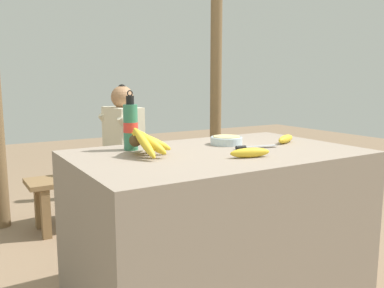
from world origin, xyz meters
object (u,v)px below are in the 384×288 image
(loose_banana_side, at_px, (286,139))
(knife, at_px, (251,147))
(wooden_bench, at_px, (137,176))
(banana_bunch_green, at_px, (189,155))
(water_bottle, at_px, (131,126))
(loose_banana_front, at_px, (250,153))
(seated_vendor, at_px, (119,145))
(support_post_far, at_px, (216,77))
(serving_bowl, at_px, (226,140))
(banana_bunch_ripe, at_px, (144,141))

(loose_banana_side, distance_m, knife, 0.30)
(wooden_bench, distance_m, banana_bunch_green, 0.52)
(banana_bunch_green, bearing_deg, water_bottle, -132.31)
(loose_banana_front, bearing_deg, seated_vendor, 91.78)
(loose_banana_side, height_order, support_post_far, support_post_far)
(loose_banana_front, xyz_separation_m, knife, (0.16, 0.19, -0.01))
(support_post_far, bearing_deg, water_bottle, -136.56)
(serving_bowl, xyz_separation_m, knife, (0.03, -0.18, -0.02))
(banana_bunch_ripe, xyz_separation_m, serving_bowl, (0.53, 0.07, -0.04))
(water_bottle, relative_size, seated_vendor, 0.28)
(serving_bowl, xyz_separation_m, loose_banana_front, (-0.13, -0.37, -0.00))
(serving_bowl, height_order, loose_banana_side, serving_bowl)
(knife, relative_size, seated_vendor, 0.22)
(water_bottle, relative_size, loose_banana_side, 1.58)
(serving_bowl, xyz_separation_m, support_post_far, (0.98, 1.53, 0.36))
(knife, xyz_separation_m, support_post_far, (0.95, 1.71, 0.37))
(knife, xyz_separation_m, banana_bunch_green, (0.46, 1.40, -0.31))
(water_bottle, xyz_separation_m, wooden_bench, (0.51, 1.11, -0.55))
(banana_bunch_ripe, relative_size, loose_banana_side, 1.73)
(loose_banana_front, height_order, support_post_far, support_post_far)
(banana_bunch_ripe, height_order, serving_bowl, banana_bunch_ripe)
(knife, bearing_deg, serving_bowl, 107.87)
(knife, bearing_deg, support_post_far, 70.78)
(water_bottle, bearing_deg, support_post_far, 43.44)
(serving_bowl, distance_m, seated_vendor, 1.21)
(wooden_bench, bearing_deg, loose_banana_side, -76.10)
(loose_banana_side, distance_m, banana_bunch_green, 1.40)
(water_bottle, height_order, seated_vendor, seated_vendor)
(water_bottle, xyz_separation_m, loose_banana_side, (0.84, -0.24, -0.10))
(seated_vendor, bearing_deg, banana_bunch_ripe, 68.19)
(loose_banana_front, bearing_deg, support_post_far, 59.65)
(loose_banana_side, relative_size, support_post_far, 0.08)
(banana_bunch_ripe, bearing_deg, loose_banana_front, -36.91)
(loose_banana_front, bearing_deg, loose_banana_side, 27.64)
(serving_bowl, height_order, wooden_bench, serving_bowl)
(banana_bunch_ripe, height_order, loose_banana_front, banana_bunch_ripe)
(banana_bunch_ripe, relative_size, seated_vendor, 0.31)
(banana_bunch_green, relative_size, support_post_far, 0.13)
(loose_banana_side, distance_m, support_post_far, 1.82)
(knife, bearing_deg, banana_bunch_green, 81.60)
(water_bottle, height_order, wooden_bench, water_bottle)
(loose_banana_side, height_order, wooden_bench, loose_banana_side)
(knife, height_order, seated_vendor, seated_vendor)
(banana_bunch_ripe, relative_size, loose_banana_front, 1.65)
(water_bottle, height_order, knife, water_bottle)
(wooden_bench, distance_m, support_post_far, 1.32)
(banana_bunch_green, bearing_deg, serving_bowl, -111.83)
(knife, relative_size, banana_bunch_green, 0.82)
(wooden_bench, xyz_separation_m, seated_vendor, (-0.17, -0.04, 0.28))
(loose_banana_front, relative_size, support_post_far, 0.09)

